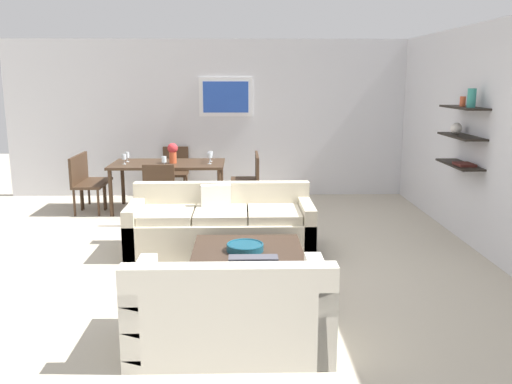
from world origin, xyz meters
name	(u,v)px	position (x,y,z in m)	size (l,w,h in m)	color
ground_plane	(228,259)	(0.00, 0.00, 0.00)	(18.00, 18.00, 0.00)	#BCB29E
back_wall_unit	(249,119)	(0.29, 3.53, 1.35)	(8.40, 0.09, 2.70)	silver
right_wall_shelf_unit	(475,136)	(3.03, 0.60, 1.35)	(0.34, 8.20, 2.70)	silver
sofa_beige	(221,227)	(-0.09, 0.34, 0.29)	(2.18, 0.90, 0.78)	beige
loveseat_white	(231,310)	(0.07, -2.06, 0.29)	(1.53, 0.90, 0.78)	silver
coffee_table	(248,268)	(0.22, -0.83, 0.19)	(1.09, 1.07, 0.38)	#38281E
decorative_bowl	(245,247)	(0.19, -0.85, 0.42)	(0.37, 0.37, 0.07)	navy
dining_table	(168,167)	(-0.99, 2.44, 0.68)	(1.75, 0.96, 0.75)	#422D1E
dining_chair_foot	(160,190)	(-0.99, 1.56, 0.50)	(0.44, 0.44, 0.88)	#422D1E
dining_chair_left_far	(90,176)	(-2.28, 2.66, 0.50)	(0.44, 0.44, 0.88)	#422D1E
dining_chair_left_near	(83,181)	(-2.28, 2.23, 0.50)	(0.44, 0.44, 0.88)	#422D1E
dining_chair_right_far	(250,175)	(0.29, 2.66, 0.50)	(0.44, 0.44, 0.88)	#422D1E
dining_chair_right_near	(250,180)	(0.29, 2.23, 0.50)	(0.44, 0.44, 0.88)	#422D1E
dining_chair_head	(175,169)	(-0.99, 3.33, 0.50)	(0.44, 0.44, 0.88)	#422D1E
wine_glass_left_far	(127,155)	(-1.65, 2.56, 0.85)	(0.07, 0.07, 0.16)	silver
wine_glass_right_near	(210,156)	(-0.34, 2.32, 0.88)	(0.08, 0.08, 0.17)	silver
wine_glass_head	(171,151)	(-0.99, 2.86, 0.88)	(0.06, 0.06, 0.18)	silver
wine_glass_right_far	(210,154)	(-0.34, 2.56, 0.87)	(0.08, 0.08, 0.16)	silver
wine_glass_left_near	(124,157)	(-1.65, 2.32, 0.86)	(0.06, 0.06, 0.16)	silver
wine_glass_foot	(164,160)	(-0.99, 2.02, 0.86)	(0.07, 0.07, 0.16)	silver
centerpiece_vase	(173,152)	(-0.91, 2.41, 0.93)	(0.16, 0.16, 0.31)	#D85933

